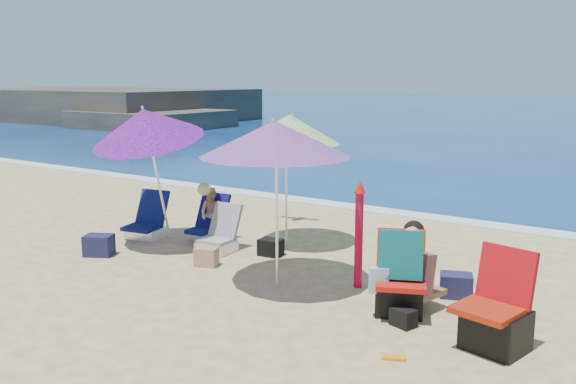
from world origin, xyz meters
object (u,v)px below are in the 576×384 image
Objects in this scene: camp_chair_left at (496,320)px; umbrella_blue at (146,125)px; umbrella_striped at (289,129)px; furled_umbrella at (359,229)px; chair_navy at (147,225)px; camp_chair_right at (399,283)px; person_left at (211,214)px; person_center at (410,268)px; chair_rainbow at (219,239)px; umbrella_turquoise at (275,139)px.

umbrella_blue is at bearing 172.92° from camp_chair_left.
furled_umbrella is (1.85, -1.17, -1.08)m from umbrella_striped.
camp_chair_right reaches higher than chair_navy.
person_left is (0.56, 0.81, -1.47)m from umbrella_blue.
camp_chair_right reaches higher than person_left.
umbrella_blue is 1.81m from chair_navy.
umbrella_blue is 4.64m from person_center.
person_center reaches higher than chair_rainbow.
camp_chair_left is (4.50, -1.10, 0.11)m from chair_rainbow.
chair_rainbow is at bearing 166.56° from camp_chair_right.
umbrella_striped is 3.47m from camp_chair_right.
camp_chair_left is (6.02, -1.06, 0.10)m from chair_navy.
chair_rainbow is at bearing 21.66° from umbrella_blue.
umbrella_blue reaches higher than person_center.
umbrella_striped is 2.61× the size of chair_navy.
camp_chair_right is (3.33, -0.80, 0.17)m from chair_rainbow.
umbrella_striped is at bearing 147.59° from furled_umbrella.
person_left is at bearing -156.52° from umbrella_striped.
umbrella_striped reaches higher than furled_umbrella.
umbrella_striped reaches higher than person_center.
camp_chair_left is 1.01× the size of camp_chair_right.
person_left is (-1.19, -0.51, -1.39)m from umbrella_striped.
camp_chair_right is (4.38, -0.38, -1.55)m from umbrella_blue.
camp_chair_right is at bearing -8.85° from chair_navy.
umbrella_striped is at bearing 23.48° from person_left.
umbrella_blue reaches higher than camp_chair_left.
chair_navy is at bearing 176.84° from furled_umbrella.
umbrella_turquoise is at bearing -29.54° from person_left.
umbrella_turquoise is at bearing -171.88° from person_center.
umbrella_turquoise reaches higher than person_left.
camp_chair_left is at bearing -13.79° from chair_rainbow.
umbrella_striped is 2.12× the size of camp_chair_right.
person_center reaches higher than chair_navy.
umbrella_turquoise is 2.15× the size of camp_chair_left.
chair_rainbow is 0.70× the size of camp_chair_left.
chair_navy is (-3.18, 0.78, -1.68)m from umbrella_turquoise.
umbrella_blue is at bearing -37.94° from chair_navy.
umbrella_blue is 2.34× the size of person_center.
furled_umbrella reaches higher than person_center.
umbrella_turquoise reaches higher than chair_rainbow.
camp_chair_right is (-1.16, 0.31, 0.06)m from camp_chair_left.
camp_chair_left is at bearing -7.08° from umbrella_blue.
chair_rainbow is 0.71× the size of camp_chair_right.
umbrella_striped is 2.92m from chair_navy.
person_center is at bearing 154.99° from camp_chair_left.
umbrella_striped is 2.44m from furled_umbrella.
chair_navy is 0.83× the size of person_left.
person_left is (-0.49, 0.39, 0.26)m from chair_rainbow.
umbrella_blue is 2.06m from chair_rainbow.
umbrella_blue is 1.70× the size of furled_umbrella.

